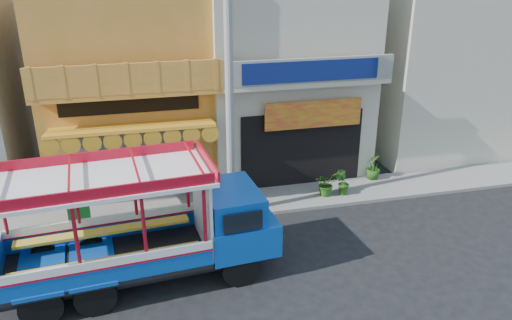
{
  "coord_description": "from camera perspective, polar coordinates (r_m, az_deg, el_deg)",
  "views": [
    {
      "loc": [
        -3.8,
        -11.35,
        8.06
      ],
      "look_at": [
        -0.36,
        2.5,
        2.27
      ],
      "focal_mm": 35.0,
      "sensor_mm": 36.0,
      "label": 1
    }
  ],
  "objects": [
    {
      "name": "filler_building_right",
      "position": [
        23.58,
        19.55,
        10.44
      ],
      "size": [
        6.0,
        6.0,
        7.6
      ],
      "primitive_type": "cube",
      "color": "beige",
      "rests_on": "ground"
    },
    {
      "name": "potted_plant_b",
      "position": [
        18.19,
        9.83,
        -2.56
      ],
      "size": [
        0.63,
        0.6,
        0.91
      ],
      "primitive_type": "imported",
      "rotation": [
        0.0,
        0.0,
        2.62
      ],
      "color": "#244F16",
      "rests_on": "sidewalk"
    },
    {
      "name": "green_sign",
      "position": [
        16.95,
        -19.6,
        -5.55
      ],
      "size": [
        0.69,
        0.34,
        1.06
      ],
      "color": "black",
      "rests_on": "sidewalk"
    },
    {
      "name": "utility_pole",
      "position": [
        15.24,
        -2.56,
        10.62
      ],
      "size": [
        28.0,
        0.26,
        9.0
      ],
      "color": "gray",
      "rests_on": "ground"
    },
    {
      "name": "potted_plant_a",
      "position": [
        18.06,
        8.0,
        -2.69
      ],
      "size": [
        1.02,
        0.99,
        0.87
      ],
      "primitive_type": "imported",
      "rotation": [
        0.0,
        0.0,
        0.54
      ],
      "color": "#244F16",
      "rests_on": "sidewalk"
    },
    {
      "name": "party_pilaster",
      "position": [
        16.93,
        -4.05,
        8.17
      ],
      "size": [
        0.35,
        0.3,
        8.0
      ],
      "primitive_type": "cube",
      "color": "beige",
      "rests_on": "ground"
    },
    {
      "name": "ground",
      "position": [
        14.43,
        3.87,
        -11.93
      ],
      "size": [
        90.0,
        90.0,
        0.0
      ],
      "primitive_type": "plane",
      "color": "black",
      "rests_on": "ground"
    },
    {
      "name": "shophouse_right",
      "position": [
        20.55,
        2.78,
        10.98
      ],
      "size": [
        6.0,
        6.75,
        8.24
      ],
      "color": "beige",
      "rests_on": "ground"
    },
    {
      "name": "songthaew_truck",
      "position": [
        13.29,
        -11.18,
        -7.22
      ],
      "size": [
        7.48,
        2.96,
        3.41
      ],
      "color": "black",
      "rests_on": "ground"
    },
    {
      "name": "sidewalk",
      "position": [
        17.72,
        -0.03,
        -4.74
      ],
      "size": [
        30.0,
        2.0,
        0.12
      ],
      "primitive_type": "cube",
      "color": "slate",
      "rests_on": "ground"
    },
    {
      "name": "potted_plant_c",
      "position": [
        19.69,
        13.26,
        -0.76
      ],
      "size": [
        0.75,
        0.75,
        0.98
      ],
      "primitive_type": "imported",
      "rotation": [
        0.0,
        0.0,
        4.18
      ],
      "color": "#244F16",
      "rests_on": "sidewalk"
    },
    {
      "name": "shophouse_left",
      "position": [
        19.71,
        -14.45,
        9.84
      ],
      "size": [
        6.0,
        7.5,
        8.24
      ],
      "color": "#B37D27",
      "rests_on": "ground"
    }
  ]
}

